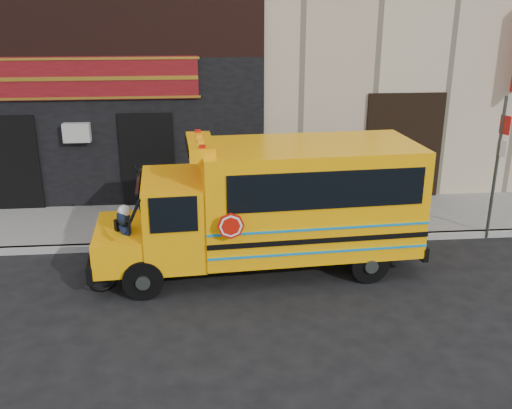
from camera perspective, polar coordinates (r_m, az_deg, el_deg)
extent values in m
plane|color=black|center=(11.47, 3.56, -9.13)|extent=(120.00, 120.00, 0.00)
cube|color=#979791|center=(13.75, 1.96, -3.69)|extent=(40.00, 0.20, 0.15)
cube|color=#63615D|center=(15.13, 1.27, -1.47)|extent=(40.00, 3.00, 0.15)
cube|color=black|center=(16.21, -17.26, 6.74)|extent=(10.00, 0.30, 4.00)
cube|color=#570C0D|center=(15.80, -17.93, 11.90)|extent=(6.50, 0.12, 1.10)
cube|color=black|center=(16.70, -23.15, 3.74)|extent=(1.30, 0.10, 2.50)
cube|color=black|center=(15.96, -10.75, 4.31)|extent=(1.30, 0.10, 2.50)
cylinder|color=black|center=(11.43, -11.22, -7.34)|extent=(0.82, 0.33, 0.80)
cylinder|color=black|center=(13.15, -10.99, -3.64)|extent=(0.82, 0.33, 0.80)
cylinder|color=black|center=(12.09, 11.22, -5.80)|extent=(0.82, 0.33, 0.80)
cylinder|color=black|center=(13.73, 8.56, -2.48)|extent=(0.82, 0.33, 0.80)
cube|color=#FFA505|center=(12.15, -13.34, -3.74)|extent=(1.13, 2.06, 0.70)
cube|color=black|center=(12.31, -15.80, -4.93)|extent=(0.26, 2.05, 0.35)
cube|color=#FFA505|center=(11.92, -8.25, -1.27)|extent=(1.34, 2.18, 1.70)
cube|color=black|center=(11.80, -11.11, 0.40)|extent=(0.18, 1.80, 0.90)
cube|color=#FFA505|center=(12.16, 5.21, 0.87)|extent=(4.64, 2.50, 2.25)
cube|color=black|center=(13.25, 14.69, -3.05)|extent=(0.27, 2.20, 0.30)
cube|color=black|center=(11.02, 7.17, 1.44)|extent=(3.89, 0.30, 0.75)
cube|color=#FFA505|center=(11.50, -5.61, 5.79)|extent=(0.61, 1.63, 0.28)
cylinder|color=#BA1307|center=(10.68, -2.53, -2.16)|extent=(0.52, 0.06, 0.52)
cylinder|color=#3F4642|center=(14.69, 22.86, 3.21)|extent=(0.08, 0.08, 3.50)
cube|color=#B11814|center=(14.40, 23.65, 7.30)|extent=(0.11, 0.30, 0.44)
cube|color=white|center=(14.51, 23.36, 5.19)|extent=(0.11, 0.30, 0.38)
imported|color=black|center=(11.89, -12.71, -5.77)|extent=(1.74, 1.11, 1.02)
imported|color=black|center=(11.85, -12.75, -4.38)|extent=(0.61, 0.68, 1.57)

